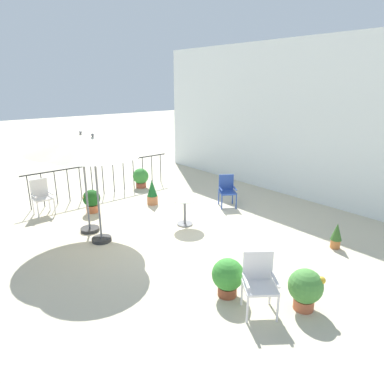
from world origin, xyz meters
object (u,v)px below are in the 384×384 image
(patio_umbrella_0, at_px, (94,147))
(potted_plant_2, at_px, (336,235))
(patio_chair_0, at_px, (41,194))
(potted_plant_4, at_px, (91,200))
(potted_plant_0, at_px, (228,276))
(patio_umbrella_1, at_px, (82,143))
(potted_plant_1, at_px, (305,288))
(patio_chair_1, at_px, (227,189))
(cafe_table_0, at_px, (185,206))
(patio_chair_2, at_px, (259,279))
(potted_plant_3, at_px, (152,192))
(potted_plant_5, at_px, (141,177))

(patio_umbrella_0, relative_size, potted_plant_2, 4.25)
(patio_chair_0, bearing_deg, potted_plant_4, 54.84)
(potted_plant_0, distance_m, potted_plant_4, 5.15)
(patio_umbrella_1, xyz_separation_m, potted_plant_0, (3.98, 0.66, -1.77))
(potted_plant_1, bearing_deg, patio_chair_0, -165.36)
(patio_chair_1, xyz_separation_m, potted_plant_2, (3.42, -0.12, -0.21))
(patio_chair_1, relative_size, potted_plant_4, 1.41)
(cafe_table_0, bearing_deg, patio_chair_0, -141.07)
(patio_chair_2, bearing_deg, patio_chair_0, -169.21)
(patio_chair_1, relative_size, potted_plant_1, 1.32)
(patio_umbrella_1, height_order, patio_chair_0, patio_umbrella_1)
(cafe_table_0, relative_size, potted_plant_2, 1.25)
(potted_plant_3, height_order, potted_plant_5, potted_plant_3)
(potted_plant_3, bearing_deg, patio_chair_0, -115.33)
(patio_chair_0, distance_m, patio_chair_2, 6.60)
(potted_plant_1, relative_size, potted_plant_3, 0.91)
(patio_umbrella_0, xyz_separation_m, patio_chair_1, (0.15, 3.86, -1.63))
(patio_umbrella_1, distance_m, potted_plant_5, 4.10)
(potted_plant_0, bearing_deg, potted_plant_1, 32.86)
(potted_plant_1, height_order, potted_plant_3, potted_plant_3)
(patio_umbrella_0, bearing_deg, potted_plant_0, 11.91)
(potted_plant_2, bearing_deg, potted_plant_4, -150.17)
(cafe_table_0, relative_size, potted_plant_3, 0.96)
(patio_umbrella_0, distance_m, potted_plant_1, 4.87)
(patio_umbrella_1, height_order, patio_chair_2, patio_umbrella_1)
(patio_chair_2, bearing_deg, cafe_table_0, 159.69)
(potted_plant_5, bearing_deg, patio_chair_1, 16.76)
(cafe_table_0, xyz_separation_m, potted_plant_1, (3.86, -0.68, -0.12))
(patio_umbrella_0, bearing_deg, patio_umbrella_1, 177.46)
(potted_plant_1, bearing_deg, patio_chair_2, -128.46)
(patio_umbrella_0, bearing_deg, patio_chair_1, 87.77)
(patio_chair_0, height_order, potted_plant_1, patio_chair_0)
(patio_chair_1, distance_m, potted_plant_3, 2.18)
(cafe_table_0, height_order, patio_chair_2, patio_chair_2)
(patio_umbrella_0, distance_m, patio_chair_1, 4.19)
(patio_chair_1, bearing_deg, potted_plant_2, -2.01)
(potted_plant_2, height_order, potted_plant_3, potted_plant_3)
(potted_plant_5, bearing_deg, potted_plant_4, -63.50)
(patio_umbrella_0, distance_m, cafe_table_0, 2.67)
(cafe_table_0, height_order, potted_plant_0, cafe_table_0)
(potted_plant_1, bearing_deg, potted_plant_0, -147.14)
(patio_umbrella_1, relative_size, potted_plant_4, 3.87)
(cafe_table_0, bearing_deg, potted_plant_5, 165.98)
(patio_chair_0, distance_m, potted_plant_5, 3.39)
(potted_plant_2, distance_m, potted_plant_4, 6.26)
(cafe_table_0, distance_m, potted_plant_4, 2.73)
(potted_plant_3, bearing_deg, potted_plant_5, 158.92)
(patio_umbrella_1, relative_size, potted_plant_5, 3.72)
(potted_plant_2, bearing_deg, potted_plant_3, -163.28)
(patio_umbrella_0, xyz_separation_m, patio_umbrella_1, (-0.69, 0.03, -0.00))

